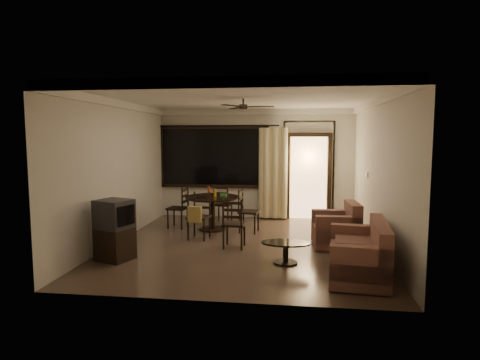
# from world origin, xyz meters

# --- Properties ---
(ground) EXTENTS (5.50, 5.50, 0.00)m
(ground) POSITION_xyz_m (0.00, 0.00, 0.00)
(ground) COLOR #7F6651
(ground) RESTS_ON ground
(room_shell) EXTENTS (5.50, 6.70, 5.50)m
(room_shell) POSITION_xyz_m (0.59, 1.77, 1.83)
(room_shell) COLOR beige
(room_shell) RESTS_ON ground
(dining_table) EXTENTS (1.22, 1.22, 0.98)m
(dining_table) POSITION_xyz_m (-0.84, 1.19, 0.60)
(dining_table) COLOR black
(dining_table) RESTS_ON ground
(dining_chair_west) EXTENTS (0.47, 0.47, 0.95)m
(dining_chair_west) POSITION_xyz_m (-1.67, 1.31, 0.28)
(dining_chair_west) COLOR black
(dining_chair_west) RESTS_ON ground
(dining_chair_east) EXTENTS (0.47, 0.47, 0.95)m
(dining_chair_east) POSITION_xyz_m (-0.01, 1.08, 0.28)
(dining_chair_east) COLOR black
(dining_chair_east) RESTS_ON ground
(dining_chair_south) EXTENTS (0.47, 0.52, 0.95)m
(dining_chair_south) POSITION_xyz_m (-0.95, 0.34, 0.31)
(dining_chair_south) COLOR black
(dining_chair_south) RESTS_ON ground
(dining_chair_north) EXTENTS (0.47, 0.47, 0.95)m
(dining_chair_north) POSITION_xyz_m (-0.73, 1.97, 0.28)
(dining_chair_north) COLOR black
(dining_chair_north) RESTS_ON ground
(tv_cabinet) EXTENTS (0.67, 0.64, 1.03)m
(tv_cabinet) POSITION_xyz_m (-2.05, -1.22, 0.52)
(tv_cabinet) COLOR black
(tv_cabinet) RESTS_ON ground
(sofa) EXTENTS (0.97, 1.61, 0.81)m
(sofa) POSITION_xyz_m (1.97, -1.56, 0.33)
(sofa) COLOR #462320
(sofa) RESTS_ON ground
(armchair) EXTENTS (0.88, 0.88, 0.84)m
(armchair) POSITION_xyz_m (1.81, 0.08, 0.35)
(armchair) COLOR #462320
(armchair) RESTS_ON ground
(coffee_table) EXTENTS (0.81, 0.49, 0.36)m
(coffee_table) POSITION_xyz_m (0.84, -1.06, 0.24)
(coffee_table) COLOR black
(coffee_table) RESTS_ON ground
(side_chair) EXTENTS (0.44, 0.44, 0.95)m
(side_chair) POSITION_xyz_m (-0.14, -0.23, 0.28)
(side_chair) COLOR black
(side_chair) RESTS_ON ground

